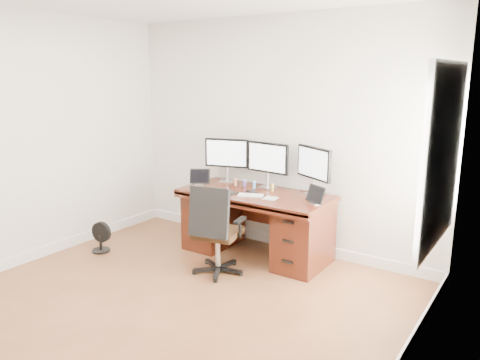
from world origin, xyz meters
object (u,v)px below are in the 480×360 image
Objects in this scene: floor_fan at (100,238)px; monitor_center at (268,159)px; office_chair at (216,245)px; keyboard at (251,195)px; desk at (256,221)px.

monitor_center is (1.56, 1.18, 0.91)m from floor_fan.
monitor_center reaches higher than office_chair.
monitor_center is 2.03× the size of keyboard.
keyboard is at bearing -79.34° from monitor_center.
floor_fan is (-1.56, -0.94, -0.23)m from desk.
floor_fan is 0.65× the size of monitor_center.
keyboard reaches higher than desk.
office_chair is 1.75× the size of monitor_center.
desk is 1.76× the size of office_chair.
floor_fan is at bearing -137.70° from monitor_center.
office_chair is 1.53m from floor_fan.
office_chair is at bearing 0.34° from floor_fan.
monitor_center is 0.54m from keyboard.
office_chair is at bearing -95.13° from desk.
monitor_center reaches higher than floor_fan.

